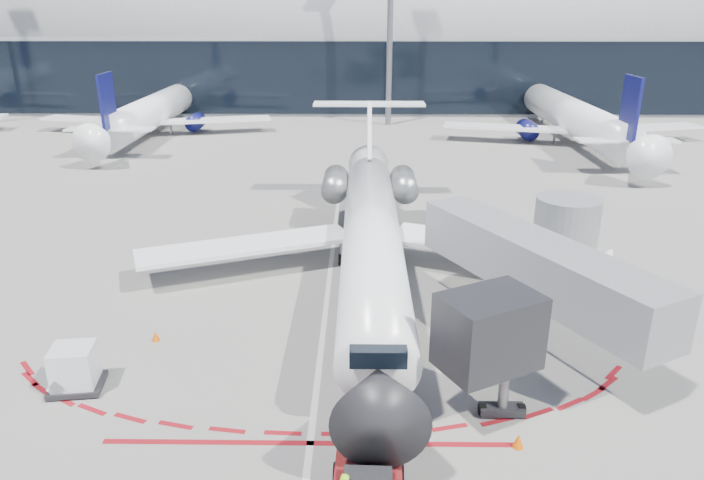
{
  "coord_description": "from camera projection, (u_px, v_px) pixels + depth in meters",
  "views": [
    {
      "loc": [
        1.64,
        -28.76,
        13.81
      ],
      "look_at": [
        1.25,
        -0.06,
        3.0
      ],
      "focal_mm": 32.0,
      "sensor_mm": 36.0,
      "label": 1
    }
  ],
  "objects": [
    {
      "name": "uld_container",
      "position": [
        75.0,
        369.0,
        23.7
      ],
      "size": [
        2.12,
        1.87,
        1.8
      ],
      "rotation": [
        0.0,
        0.0,
        0.14
      ],
      "color": "black",
      "rests_on": "ground"
    },
    {
      "name": "regional_jet",
      "position": [
        371.0,
        230.0,
        33.11
      ],
      "size": [
        25.32,
        31.22,
        7.82
      ],
      "color": "white",
      "rests_on": "ground"
    },
    {
      "name": "ground",
      "position": [
        327.0,
        295.0,
        31.8
      ],
      "size": [
        260.0,
        260.0,
        0.0
      ],
      "primitive_type": "plane",
      "color": "slate",
      "rests_on": "ground"
    },
    {
      "name": "apron_centerline",
      "position": [
        329.0,
        278.0,
        33.67
      ],
      "size": [
        0.25,
        40.0,
        0.01
      ],
      "primitive_type": "cube",
      "color": "silver",
      "rests_on": "ground"
    },
    {
      "name": "terminal_building",
      "position": [
        349.0,
        44.0,
        89.59
      ],
      "size": [
        150.0,
        24.15,
        24.0
      ],
      "color": "#999C9E",
      "rests_on": "ground"
    },
    {
      "name": "light_mast_centre",
      "position": [
        390.0,
        16.0,
        72.25
      ],
      "size": [
        0.7,
        0.7,
        25.0
      ],
      "primitive_type": "cylinder",
      "color": "slate",
      "rests_on": "ground"
    },
    {
      "name": "jet_bridge",
      "position": [
        543.0,
        264.0,
        27.79
      ],
      "size": [
        10.03,
        15.2,
        4.9
      ],
      "color": "gray",
      "rests_on": "ground"
    },
    {
      "name": "apron_stop_bar",
      "position": [
        310.0,
        443.0,
        21.03
      ],
      "size": [
        14.0,
        0.25,
        0.01
      ],
      "primitive_type": "cube",
      "color": "maroon",
      "rests_on": "ground"
    },
    {
      "name": "safety_cone_left",
      "position": [
        156.0,
        336.0,
        27.37
      ],
      "size": [
        0.34,
        0.34,
        0.47
      ],
      "primitive_type": "cone",
      "color": "#DC5404",
      "rests_on": "ground"
    },
    {
      "name": "safety_cone_right",
      "position": [
        518.0,
        441.0,
        20.76
      ],
      "size": [
        0.37,
        0.37,
        0.52
      ],
      "primitive_type": "cone",
      "color": "#DC5404",
      "rests_on": "ground"
    },
    {
      "name": "bg_airliner_2",
      "position": [
        577.0,
        93.0,
        65.41
      ],
      "size": [
        32.05,
        33.93,
        10.37
      ],
      "primitive_type": null,
      "color": "white",
      "rests_on": "ground"
    },
    {
      "name": "bg_airliner_1",
      "position": [
        152.0,
        88.0,
        70.31
      ],
      "size": [
        30.71,
        32.52,
        9.94
      ],
      "primitive_type": null,
      "color": "white",
      "rests_on": "ground"
    }
  ]
}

